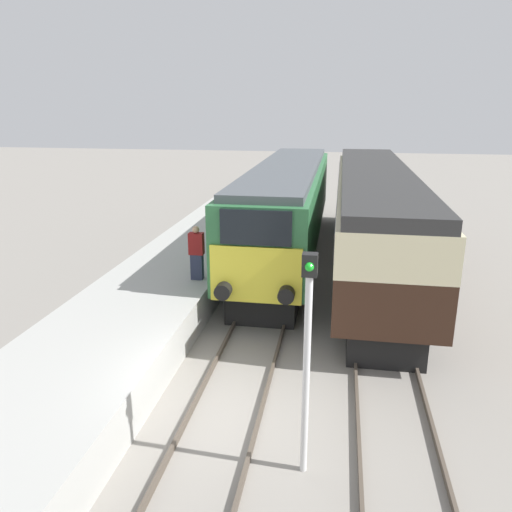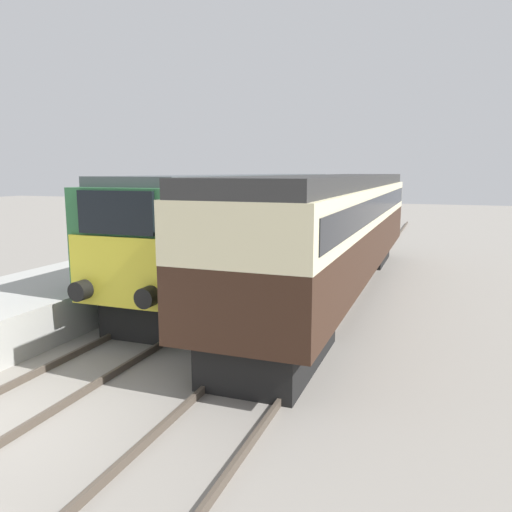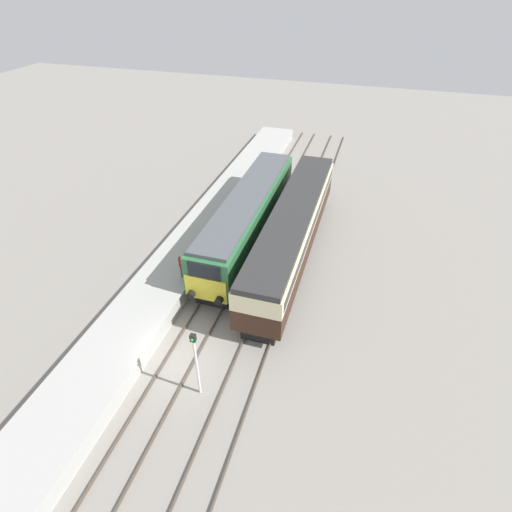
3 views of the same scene
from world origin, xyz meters
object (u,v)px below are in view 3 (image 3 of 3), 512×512
signal_post (196,360)px  passenger_carriage (293,228)px  person_on_platform (183,266)px  luggage_crate (211,233)px  locomotive (248,216)px

signal_post → passenger_carriage: bearing=81.9°
person_on_platform → luggage_crate: bearing=91.6°
locomotive → signal_post: size_ratio=4.00×
locomotive → signal_post: 12.89m
person_on_platform → signal_post: 7.60m
signal_post → person_on_platform: bearing=119.8°
locomotive → person_on_platform: 6.54m
luggage_crate → locomotive: bearing=36.2°
signal_post → luggage_crate: 11.88m
person_on_platform → luggage_crate: 4.63m
passenger_carriage → person_on_platform: (-5.46, -5.31, -0.48)m
locomotive → passenger_carriage: size_ratio=0.92×
passenger_carriage → signal_post: bearing=-98.1°
person_on_platform → signal_post: (3.76, -6.58, 0.51)m
luggage_crate → passenger_carriage: bearing=7.3°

